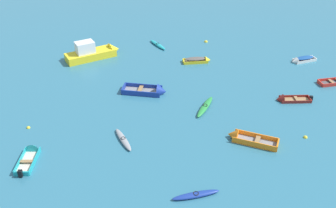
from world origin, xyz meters
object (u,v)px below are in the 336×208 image
rowboat_deep_blue_cluster_outer (153,91)px  mooring_buoy_central (206,42)px  kayak_grey_near_left (123,139)px  rowboat_turquoise_foreground_center (31,154)px  motor_launch_yellow_cluster_inner (94,52)px  rowboat_yellow_back_row_left (200,60)px  rowboat_maroon_outer_right (286,99)px  rowboat_orange_distant_center (243,138)px  mooring_buoy_trailing (305,138)px  kayak_deep_blue_outer_left (196,195)px  kayak_green_near_camera (205,107)px  mooring_buoy_between_boats_right (28,128)px  kayak_turquoise_far_left (158,45)px  rowboat_white_far_back (301,60)px

rowboat_deep_blue_cluster_outer → mooring_buoy_central: (3.75, 12.83, -0.22)m
kayak_grey_near_left → rowboat_turquoise_foreground_center: size_ratio=0.82×
motor_launch_yellow_cluster_inner → kayak_grey_near_left: motor_launch_yellow_cluster_inner is taller
rowboat_yellow_back_row_left → rowboat_deep_blue_cluster_outer: rowboat_deep_blue_cluster_outer is taller
rowboat_deep_blue_cluster_outer → rowboat_maroon_outer_right: bearing=3.5°
kayak_grey_near_left → rowboat_turquoise_foreground_center: 6.70m
rowboat_orange_distant_center → rowboat_yellow_back_row_left: 13.80m
rowboat_maroon_outer_right → mooring_buoy_trailing: size_ratio=10.15×
kayak_deep_blue_outer_left → rowboat_orange_distant_center: size_ratio=0.77×
kayak_grey_near_left → mooring_buoy_central: kayak_grey_near_left is taller
rowboat_maroon_outer_right → rowboat_orange_distant_center: rowboat_orange_distant_center is taller
kayak_deep_blue_outer_left → kayak_green_near_camera: bearing=91.9°
mooring_buoy_between_boats_right → kayak_turquoise_far_left: bearing=68.5°
mooring_buoy_between_boats_right → kayak_deep_blue_outer_left: bearing=-20.0°
rowboat_orange_distant_center → kayak_green_near_camera: bearing=129.3°
rowboat_maroon_outer_right → rowboat_yellow_back_row_left: 10.63m
rowboat_orange_distant_center → rowboat_yellow_back_row_left: rowboat_orange_distant_center is taller
rowboat_maroon_outer_right → rowboat_deep_blue_cluster_outer: (-11.93, -0.73, 0.09)m
rowboat_maroon_outer_right → rowboat_deep_blue_cluster_outer: bearing=-176.5°
kayak_grey_near_left → mooring_buoy_central: 20.71m
kayak_turquoise_far_left → mooring_buoy_central: (5.44, 2.09, -0.15)m
mooring_buoy_between_boats_right → kayak_green_near_camera: bearing=21.3°
kayak_grey_near_left → mooring_buoy_between_boats_right: size_ratio=8.98×
rowboat_orange_distant_center → rowboat_deep_blue_cluster_outer: bearing=145.0°
rowboat_maroon_outer_right → mooring_buoy_central: bearing=124.0°
mooring_buoy_trailing → kayak_deep_blue_outer_left: bearing=-135.5°
mooring_buoy_central → rowboat_turquoise_foreground_center: bearing=-114.7°
rowboat_maroon_outer_right → kayak_green_near_camera: (-7.01, -2.46, 0.03)m
kayak_deep_blue_outer_left → rowboat_white_far_back: (8.95, 21.31, 0.09)m
rowboat_white_far_back → mooring_buoy_between_boats_right: 28.08m
kayak_grey_near_left → mooring_buoy_trailing: kayak_grey_near_left is taller
kayak_deep_blue_outer_left → rowboat_white_far_back: bearing=67.2°
mooring_buoy_trailing → kayak_grey_near_left: bearing=-168.5°
kayak_turquoise_far_left → mooring_buoy_trailing: 21.17m
kayak_turquoise_far_left → kayak_green_near_camera: bearing=-62.1°
kayak_grey_near_left → rowboat_deep_blue_cluster_outer: rowboat_deep_blue_cluster_outer is taller
rowboat_orange_distant_center → mooring_buoy_central: (-4.43, 18.56, -0.21)m
mooring_buoy_central → kayak_grey_near_left: bearing=-102.7°
kayak_turquoise_far_left → rowboat_white_far_back: 15.97m
motor_launch_yellow_cluster_inner → kayak_green_near_camera: size_ratio=1.59×
rowboat_deep_blue_cluster_outer → motor_launch_yellow_cluster_inner: bearing=140.7°
mooring_buoy_between_boats_right → mooring_buoy_central: bearing=57.9°
rowboat_white_far_back → motor_launch_yellow_cluster_inner: bearing=-172.9°
rowboat_white_far_back → rowboat_yellow_back_row_left: rowboat_yellow_back_row_left is taller
rowboat_turquoise_foreground_center → rowboat_yellow_back_row_left: 20.36m
rowboat_maroon_outer_right → motor_launch_yellow_cluster_inner: bearing=163.9°
rowboat_maroon_outer_right → mooring_buoy_trailing: 5.41m
kayak_deep_blue_outer_left → mooring_buoy_central: 25.00m
kayak_deep_blue_outer_left → rowboat_deep_blue_cluster_outer: 13.21m
rowboat_white_far_back → rowboat_turquoise_foreground_center: 28.64m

